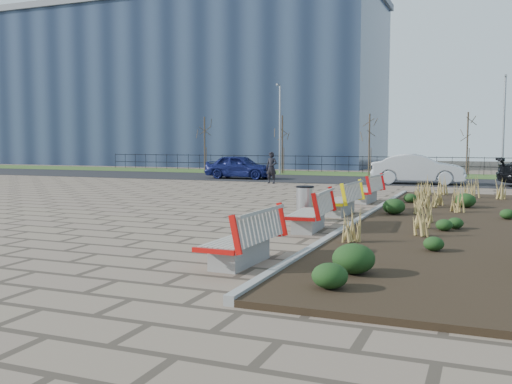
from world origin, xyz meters
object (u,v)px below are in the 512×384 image
at_px(bench_c, 340,199).
at_px(litter_bin, 305,204).
at_px(bench_a, 240,237).
at_px(lamp_east, 504,128).
at_px(pedestrian, 271,168).
at_px(bench_b, 308,211).
at_px(bench_d, 365,189).
at_px(lamp_west, 280,130).
at_px(car_blue, 240,167).
at_px(car_silver, 418,169).

height_order(bench_c, litter_bin, bench_c).
relative_size(bench_a, lamp_east, 0.35).
distance_m(litter_bin, pedestrian, 14.57).
bearing_deg(bench_b, lamp_east, 74.01).
bearing_deg(bench_d, lamp_west, 123.45).
distance_m(bench_a, bench_d, 11.43).
bearing_deg(lamp_east, pedestrian, -144.49).
height_order(bench_d, lamp_west, lamp_west).
bearing_deg(bench_a, car_blue, 115.61).
height_order(bench_a, bench_b, same).
height_order(car_silver, lamp_east, lamp_east).
bearing_deg(litter_bin, pedestrian, 114.08).
distance_m(pedestrian, car_silver, 7.70).
relative_size(bench_a, litter_bin, 2.19).
relative_size(bench_d, lamp_east, 0.35).
xyz_separation_m(bench_b, bench_d, (0.00, 7.15, 0.00)).
relative_size(car_silver, lamp_east, 0.79).
distance_m(car_blue, lamp_east, 15.76).
distance_m(bench_b, bench_d, 7.15).
bearing_deg(litter_bin, car_silver, 84.89).
height_order(bench_c, lamp_west, lamp_west).
height_order(bench_a, bench_d, same).
bearing_deg(lamp_west, bench_b, -68.81).
bearing_deg(lamp_west, bench_d, -60.74).
height_order(bench_c, lamp_east, lamp_east).
relative_size(pedestrian, car_silver, 0.36).
bearing_deg(litter_bin, car_blue, 119.20).
bearing_deg(bench_c, car_silver, 89.34).
distance_m(bench_a, bench_b, 4.27).
height_order(bench_c, bench_d, same).
height_order(litter_bin, car_silver, car_silver).
distance_m(bench_d, litter_bin, 5.50).
distance_m(bench_a, car_silver, 21.60).
height_order(litter_bin, lamp_west, lamp_west).
bearing_deg(bench_a, litter_bin, 97.89).
distance_m(bench_b, car_silver, 17.33).
xyz_separation_m(litter_bin, pedestrian, (-5.94, 13.30, 0.37)).
relative_size(pedestrian, car_blue, 0.40).
xyz_separation_m(bench_c, car_silver, (0.79, 14.02, 0.30)).
xyz_separation_m(bench_d, car_silver, (0.79, 10.16, 0.30)).
bearing_deg(car_silver, litter_bin, 170.28).
bearing_deg(litter_bin, bench_c, 69.37).
bearing_deg(bench_a, bench_d, 92.07).
bearing_deg(bench_b, bench_c, 86.16).
bearing_deg(litter_bin, lamp_east, 75.41).
relative_size(car_blue, lamp_east, 0.70).
bearing_deg(car_blue, bench_b, -150.43).
height_order(bench_a, lamp_east, lamp_east).
bearing_deg(pedestrian, lamp_east, 41.38).
height_order(bench_a, bench_c, same).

